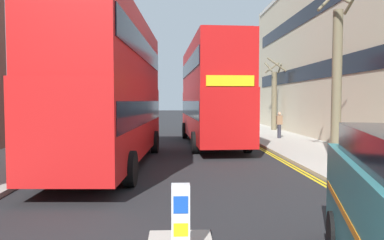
{
  "coord_description": "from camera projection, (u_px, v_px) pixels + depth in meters",
  "views": [
    {
      "loc": [
        -0.07,
        -1.44,
        2.47
      ],
      "look_at": [
        0.5,
        11.0,
        1.8
      ],
      "focal_mm": 33.5,
      "sensor_mm": 36.0,
      "label": 1
    }
  ],
  "objects": [
    {
      "name": "kerb_line_outer",
      "position": [
        277.0,
        157.0,
        15.74
      ],
      "size": [
        0.1,
        56.0,
        0.01
      ],
      "primitive_type": "cube",
      "color": "yellow",
      "rests_on": "ground"
    },
    {
      "name": "sidewalk_right",
      "position": [
        308.0,
        149.0,
        17.83
      ],
      "size": [
        4.0,
        80.0,
        0.14
      ],
      "primitive_type": "cube",
      "color": "#ADA89E",
      "rests_on": "ground"
    },
    {
      "name": "double_decker_bus_away",
      "position": [
        112.0,
        86.0,
        13.48
      ],
      "size": [
        3.16,
        10.91,
        5.64
      ],
      "color": "red",
      "rests_on": "ground"
    },
    {
      "name": "keep_left_bollard",
      "position": [
        181.0,
        223.0,
        5.44
      ],
      "size": [
        0.36,
        0.28,
        1.11
      ],
      "color": "silver",
      "rests_on": "traffic_island"
    },
    {
      "name": "street_tree_near",
      "position": [
        241.0,
        94.0,
        35.91
      ],
      "size": [
        1.62,
        1.62,
        6.3
      ],
      "color": "#6B6047",
      "rests_on": "sidewalk_right"
    },
    {
      "name": "sidewalk_left",
      "position": [
        42.0,
        151.0,
        17.23
      ],
      "size": [
        4.0,
        80.0,
        0.14
      ],
      "primitive_type": "cube",
      "color": "#ADA89E",
      "rests_on": "ground"
    },
    {
      "name": "pedestrian_far",
      "position": [
        279.0,
        125.0,
        22.3
      ],
      "size": [
        0.34,
        0.22,
        1.62
      ],
      "color": "#2D2D38",
      "rests_on": "sidewalk_right"
    },
    {
      "name": "kerb_line_inner",
      "position": [
        274.0,
        157.0,
        15.73
      ],
      "size": [
        0.1,
        56.0,
        0.01
      ],
      "primitive_type": "cube",
      "color": "yellow",
      "rests_on": "ground"
    },
    {
      "name": "street_tree_far",
      "position": [
        274.0,
        98.0,
        28.51
      ],
      "size": [
        1.55,
        1.49,
        5.69
      ],
      "color": "#6B6047",
      "rests_on": "sidewalk_right"
    },
    {
      "name": "street_tree_mid",
      "position": [
        337.0,
        80.0,
        13.89
      ],
      "size": [
        1.76,
        1.88,
        6.86
      ],
      "color": "#6B6047",
      "rests_on": "sidewalk_right"
    },
    {
      "name": "double_decker_bus_oncoming",
      "position": [
        211.0,
        91.0,
        20.01
      ],
      "size": [
        3.14,
        10.9,
        5.64
      ],
      "color": "red",
      "rests_on": "ground"
    }
  ]
}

